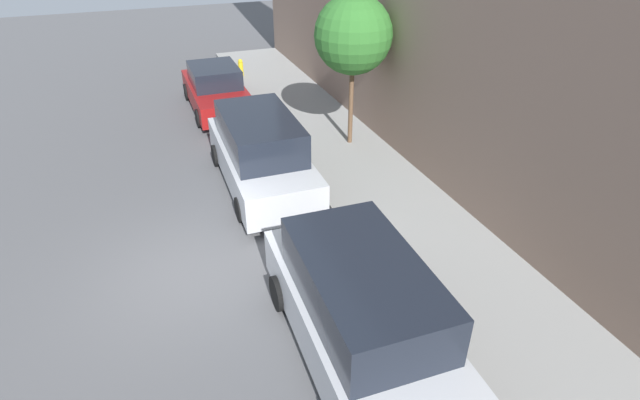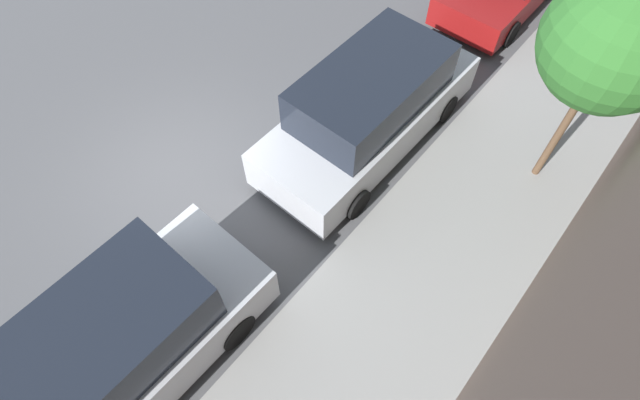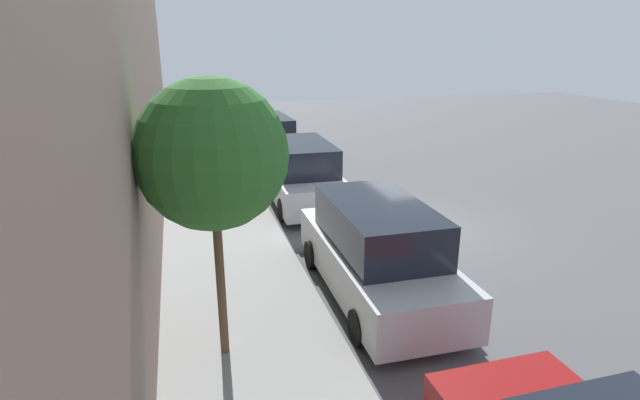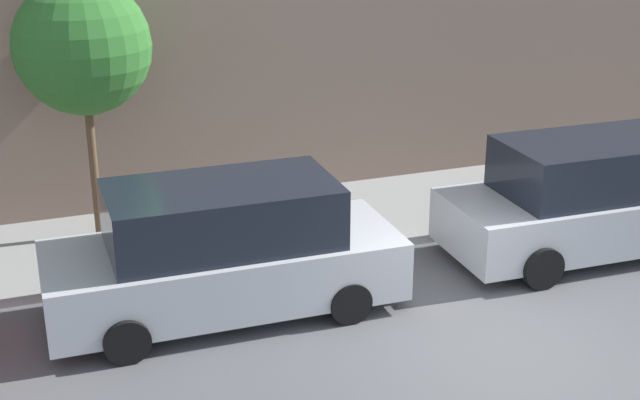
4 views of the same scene
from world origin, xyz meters
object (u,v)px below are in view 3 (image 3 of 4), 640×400
(parked_minivan_nearest, at_px, (267,140))
(parked_minivan_third, at_px, (377,251))
(parked_minivan_second, at_px, (302,174))
(parking_meter_near, at_px, (226,134))
(street_tree, at_px, (212,155))

(parked_minivan_nearest, height_order, parked_minivan_third, same)
(parked_minivan_nearest, height_order, parked_minivan_second, same)
(parked_minivan_third, height_order, parking_meter_near, parked_minivan_third)
(parked_minivan_second, distance_m, street_tree, 8.43)
(parked_minivan_third, xyz_separation_m, street_tree, (3.09, 1.35, 2.38))
(street_tree, bearing_deg, parked_minivan_second, -112.50)
(parked_minivan_second, relative_size, street_tree, 1.17)
(parked_minivan_third, bearing_deg, street_tree, 23.64)
(parked_minivan_second, height_order, street_tree, street_tree)
(parked_minivan_third, bearing_deg, parking_meter_near, -82.76)
(street_tree, bearing_deg, parked_minivan_third, -156.36)
(parked_minivan_second, height_order, parking_meter_near, parked_minivan_second)
(parking_meter_near, xyz_separation_m, street_tree, (1.46, 14.14, 2.22))
(parked_minivan_nearest, relative_size, parking_meter_near, 3.26)
(parked_minivan_third, height_order, street_tree, street_tree)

